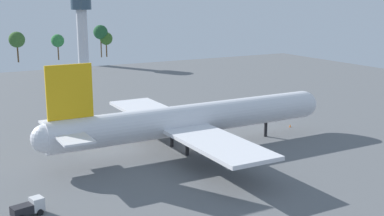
{
  "coord_description": "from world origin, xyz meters",
  "views": [
    {
      "loc": [
        -46.79,
        -84.22,
        30.15
      ],
      "look_at": [
        0.0,
        0.0,
        8.42
      ],
      "focal_mm": 46.64,
      "sensor_mm": 36.0,
      "label": 1
    }
  ],
  "objects_px": {
    "catering_truck": "(116,120)",
    "cargo_loader": "(29,208)",
    "fuel_truck": "(206,111)",
    "safety_cone_nose": "(290,126)",
    "cargo_airplane": "(191,120)",
    "control_tower": "(82,24)"
  },
  "relations": [
    {
      "from": "catering_truck",
      "to": "cargo_loader",
      "type": "distance_m",
      "value": 50.7
    },
    {
      "from": "catering_truck",
      "to": "fuel_truck",
      "type": "bearing_deg",
      "value": -4.24
    },
    {
      "from": "cargo_loader",
      "to": "safety_cone_nose",
      "type": "distance_m",
      "value": 66.71
    },
    {
      "from": "cargo_loader",
      "to": "cargo_airplane",
      "type": "bearing_deg",
      "value": 25.02
    },
    {
      "from": "cargo_airplane",
      "to": "safety_cone_nose",
      "type": "xyz_separation_m",
      "value": [
        28.76,
        3.64,
        -5.77
      ]
    },
    {
      "from": "safety_cone_nose",
      "to": "fuel_truck",
      "type": "bearing_deg",
      "value": 118.93
    },
    {
      "from": "catering_truck",
      "to": "safety_cone_nose",
      "type": "bearing_deg",
      "value": -32.03
    },
    {
      "from": "fuel_truck",
      "to": "control_tower",
      "type": "relative_size",
      "value": 0.17
    },
    {
      "from": "cargo_airplane",
      "to": "safety_cone_nose",
      "type": "bearing_deg",
      "value": 7.21
    },
    {
      "from": "cargo_airplane",
      "to": "fuel_truck",
      "type": "xyz_separation_m",
      "value": [
        17.66,
        23.73,
        -5.02
      ]
    },
    {
      "from": "cargo_loader",
      "to": "control_tower",
      "type": "bearing_deg",
      "value": 70.27
    },
    {
      "from": "fuel_truck",
      "to": "safety_cone_nose",
      "type": "xyz_separation_m",
      "value": [
        11.11,
        -20.1,
        -0.74
      ]
    },
    {
      "from": "safety_cone_nose",
      "to": "control_tower",
      "type": "height_order",
      "value": "control_tower"
    },
    {
      "from": "catering_truck",
      "to": "fuel_truck",
      "type": "height_order",
      "value": "catering_truck"
    },
    {
      "from": "fuel_truck",
      "to": "safety_cone_nose",
      "type": "distance_m",
      "value": 22.97
    },
    {
      "from": "catering_truck",
      "to": "fuel_truck",
      "type": "relative_size",
      "value": 0.88
    },
    {
      "from": "cargo_airplane",
      "to": "cargo_loader",
      "type": "bearing_deg",
      "value": -154.98
    },
    {
      "from": "cargo_airplane",
      "to": "fuel_truck",
      "type": "relative_size",
      "value": 13.1
    },
    {
      "from": "safety_cone_nose",
      "to": "cargo_loader",
      "type": "bearing_deg",
      "value": -162.62
    },
    {
      "from": "catering_truck",
      "to": "fuel_truck",
      "type": "distance_m",
      "value": 23.91
    },
    {
      "from": "fuel_truck",
      "to": "control_tower",
      "type": "bearing_deg",
      "value": 88.93
    },
    {
      "from": "safety_cone_nose",
      "to": "control_tower",
      "type": "bearing_deg",
      "value": 93.89
    }
  ]
}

